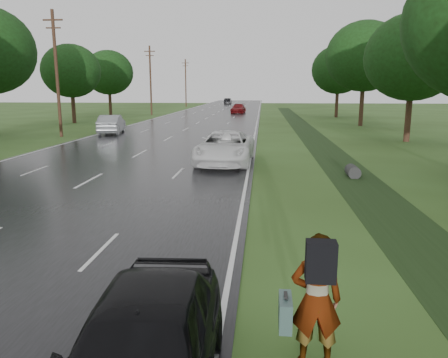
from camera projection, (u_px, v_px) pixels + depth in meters
name	position (u px, v px, depth m)	size (l,w,h in m)	color
road	(204.00, 120.00, 54.87)	(14.00, 180.00, 0.04)	black
edge_stripe_east	(257.00, 120.00, 54.28)	(0.12, 180.00, 0.01)	silver
edge_stripe_west	(151.00, 119.00, 55.44)	(0.12, 180.00, 0.01)	silver
center_line	(204.00, 120.00, 54.86)	(0.12, 180.00, 0.01)	silver
drainage_ditch	(326.00, 150.00, 28.24)	(2.20, 120.00, 0.56)	black
utility_pole_mid	(57.00, 72.00, 35.10)	(1.60, 0.26, 10.00)	#341E15
utility_pole_far	(151.00, 79.00, 64.35)	(1.60, 0.26, 10.00)	#341E15
utility_pole_distant	(186.00, 82.00, 93.61)	(1.60, 0.26, 10.00)	#341E15
tree_east_c	(413.00, 57.00, 31.58)	(7.00, 7.00, 9.29)	#341E15
tree_east_d	(365.00, 56.00, 45.06)	(8.00, 8.00, 10.76)	#341E15
tree_east_f	(338.00, 70.00, 58.90)	(7.20, 7.20, 9.62)	#341E15
tree_west_d	(71.00, 71.00, 49.05)	(6.60, 6.60, 8.80)	#341E15
tree_west_f	(109.00, 73.00, 62.69)	(7.00, 7.00, 9.29)	#341E15
pedestrian	(315.00, 298.00, 6.16)	(0.88, 0.80, 1.99)	#A5998C
white_pickup	(225.00, 147.00, 22.96)	(2.78, 6.03, 1.68)	silver
dark_sedan	(144.00, 350.00, 5.32)	(1.80, 4.48, 1.53)	black
silver_sedan	(112.00, 124.00, 38.12)	(1.72, 4.94, 1.63)	gray
far_car_red	(238.00, 109.00, 69.10)	(2.04, 5.01, 1.45)	#650B0E
far_car_dark	(228.00, 101.00, 109.10)	(1.52, 4.35, 1.43)	black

